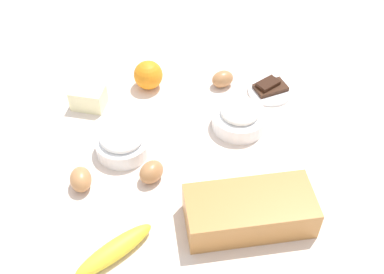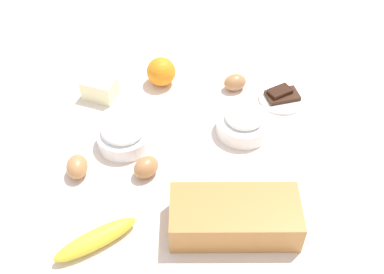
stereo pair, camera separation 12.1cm
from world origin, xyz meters
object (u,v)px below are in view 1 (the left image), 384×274
Objects in this scene: banana at (114,250)px; egg_near_butter at (81,179)px; sugar_bowl at (122,142)px; egg_loose at (223,79)px; flour_bowl at (239,117)px; butter_block at (88,98)px; loaf_pan at (249,210)px; egg_beside_bowl at (151,172)px; chocolate_plate at (270,89)px; orange_fruit at (148,75)px.

egg_near_butter reaches higher than banana.
egg_loose is (-0.29, -0.23, -0.01)m from sugar_bowl.
flour_bowl is 2.20× the size of egg_loose.
flour_bowl reaches higher than butter_block.
butter_block is at bearing -63.61° from sugar_bowl.
loaf_pan is 4.30× the size of egg_beside_bowl.
chocolate_plate is (-0.42, -0.18, -0.02)m from sugar_bowl.
flour_bowl reaches higher than egg_beside_bowl.
egg_near_butter is at bearing 21.09° from flour_bowl.
loaf_pan is 0.47m from egg_loose.
egg_loose is at bearing -120.88° from banana.
banana is (0.33, 0.35, -0.01)m from flour_bowl.
chocolate_plate is at bearing -151.37° from egg_near_butter.
chocolate_plate is at bearing -179.96° from butter_block.
chocolate_plate is at bearing -156.61° from sugar_bowl.
sugar_bowl is at bearing 37.86° from egg_loose.
butter_block is (0.36, -0.43, -0.01)m from loaf_pan.
egg_beside_bowl is (0.01, 0.35, -0.02)m from orange_fruit.
sugar_bowl is at bearing -56.27° from egg_beside_bowl.
chocolate_plate is at bearing 161.66° from egg_loose.
flour_bowl is at bearing -98.36° from loaf_pan.
egg_near_butter and egg_beside_bowl have the same top height.
loaf_pan is 0.25m from egg_beside_bowl.
sugar_bowl is at bearing -94.37° from banana.
banana is at bearing 79.49° from orange_fruit.
orange_fruit reaches higher than loaf_pan.
sugar_bowl is 1.52× the size of butter_block.
flour_bowl is 0.44m from egg_near_butter.
butter_block is at bearing -60.89° from egg_beside_bowl.
loaf_pan is at bearing 130.24° from butter_block.
orange_fruit is 0.35m from chocolate_plate.
egg_beside_bowl is 0.40m from egg_loose.
orange_fruit is (-0.10, -0.55, 0.02)m from banana.
orange_fruit is 0.39m from egg_near_butter.
egg_beside_bowl is 0.51× the size of chocolate_plate.
egg_loose is at bearing -173.43° from butter_block.
flour_bowl is 1.10× the size of chocolate_plate.
loaf_pan is at bearing -170.14° from banana.
egg_loose is (-0.31, -0.53, 0.00)m from banana.
orange_fruit reaches higher than egg_loose.
egg_beside_bowl reaches higher than chocolate_plate.
sugar_bowl is 1.05× the size of chocolate_plate.
sugar_bowl is at bearing 116.39° from butter_block.
flour_bowl is at bearing 95.49° from egg_loose.
orange_fruit reaches higher than chocolate_plate.
chocolate_plate is (-0.12, -0.13, -0.02)m from flour_bowl.
orange_fruit is (0.23, -0.19, 0.01)m from flour_bowl.
flour_bowl is 0.29m from egg_beside_bowl.
egg_beside_bowl is (-0.16, 0.28, -0.00)m from butter_block.
egg_loose is at bearing -84.51° from flour_bowl.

